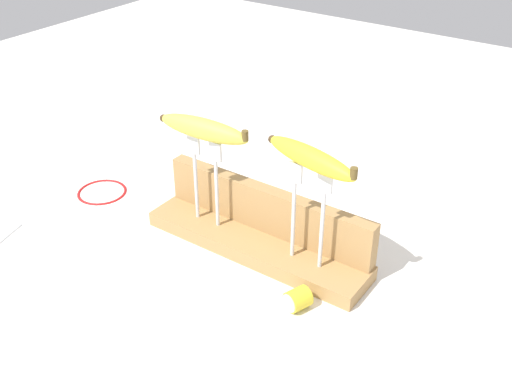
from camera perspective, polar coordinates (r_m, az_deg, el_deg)
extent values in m
plane|color=silver|center=(1.16, 0.00, -5.45)|extent=(3.00, 3.00, 0.00)
cube|color=#A87F4C|center=(1.15, 0.00, -4.88)|extent=(0.44, 0.10, 0.03)
cube|color=#A87F4C|center=(1.14, 1.07, -1.60)|extent=(0.44, 0.03, 0.09)
cylinder|color=silver|center=(1.17, -5.58, 0.58)|extent=(0.01, 0.01, 0.14)
cube|color=silver|center=(1.13, -5.80, 4.43)|extent=(0.03, 0.00, 0.04)
cylinder|color=silver|center=(1.14, -3.66, -0.14)|extent=(0.01, 0.01, 0.14)
cube|color=silver|center=(1.10, -3.81, 3.77)|extent=(0.03, 0.00, 0.04)
cylinder|color=silver|center=(1.06, 3.49, -2.59)|extent=(0.01, 0.01, 0.15)
cube|color=silver|center=(1.01, 3.65, 1.82)|extent=(0.03, 0.00, 0.04)
cylinder|color=silver|center=(1.03, 6.12, -3.57)|extent=(0.01, 0.01, 0.15)
cube|color=silver|center=(0.98, 6.42, 0.89)|extent=(0.03, 0.00, 0.04)
ellipsoid|color=#DBD147|center=(1.09, -4.90, 5.86)|extent=(0.19, 0.05, 0.04)
cylinder|color=brown|center=(1.05, -0.99, 5.28)|extent=(0.01, 0.01, 0.02)
sphere|color=#3F2D19|center=(1.14, -8.59, 6.80)|extent=(0.01, 0.01, 0.01)
ellipsoid|color=yellow|center=(0.98, 5.12, 3.17)|extent=(0.19, 0.08, 0.04)
cylinder|color=brown|center=(0.92, 9.07, 1.74)|extent=(0.01, 0.01, 0.02)
sphere|color=#3F2D19|center=(1.03, 1.52, 4.92)|extent=(0.01, 0.01, 0.01)
cylinder|color=yellow|center=(1.02, 3.91, -9.89)|extent=(0.05, 0.05, 0.04)
cylinder|color=beige|center=(1.02, 3.09, -10.29)|extent=(0.03, 0.01, 0.03)
torus|color=red|center=(1.37, -14.12, 0.07)|extent=(0.11, 0.11, 0.01)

